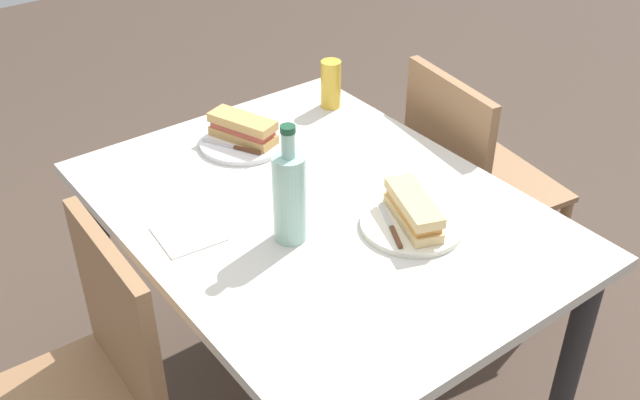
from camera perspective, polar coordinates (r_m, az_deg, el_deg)
The scene contains 12 objects.
dining_table at distance 1.90m, azimuth 0.00°, elevation -3.08°, with size 1.17×0.89×0.73m.
chair_far at distance 1.77m, azimuth -17.30°, elevation -13.78°, with size 0.41×0.41×0.87m.
chair_near at distance 2.39m, azimuth 11.08°, elevation 1.34°, with size 0.45×0.45×0.87m.
plate_near at distance 2.10m, azimuth -5.80°, elevation 4.44°, with size 0.25×0.25×0.01m, color white.
baguette_sandwich_near at distance 2.08m, azimuth -5.87°, elevation 5.43°, with size 0.21×0.13×0.07m.
knife_near at distance 2.06m, azimuth -6.48°, elevation 3.98°, with size 0.16×0.09×0.01m.
plate_far at distance 1.78m, azimuth 6.99°, elevation -1.83°, with size 0.25×0.25×0.01m, color silver.
baguette_sandwich_far at distance 1.75m, azimuth 7.08°, elevation -0.73°, with size 0.21×0.14×0.07m.
knife_far at distance 1.74m, azimuth 5.44°, elevation -2.08°, with size 0.17×0.09×0.01m.
water_bottle at distance 1.67m, azimuth -2.32°, elevation 0.34°, with size 0.08×0.08×0.29m.
beer_glass at distance 2.26m, azimuth 0.82°, elevation 8.77°, with size 0.06×0.06×0.15m, color gold.
paper_napkin at distance 1.77m, azimuth -9.93°, elevation -2.52°, with size 0.14×0.14×0.00m, color white.
Camera 1 is at (-1.20, 0.91, 1.77)m, focal length 42.27 mm.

